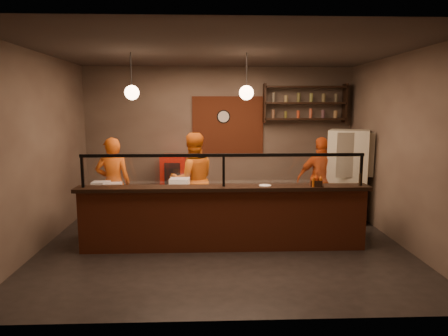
{
  "coord_description": "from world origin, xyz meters",
  "views": [
    {
      "loc": [
        -0.23,
        -6.56,
        2.32
      ],
      "look_at": [
        0.03,
        0.3,
        1.26
      ],
      "focal_mm": 32.0,
      "sensor_mm": 36.0,
      "label": 1
    }
  ],
  "objects_px": {
    "wall_clock": "(223,117)",
    "fridge": "(348,176)",
    "cook_mid": "(193,180)",
    "pizza_dough": "(234,188)",
    "pepper_mill": "(360,180)",
    "red_cooler": "(175,184)",
    "cook_right": "(321,179)",
    "cook_left": "(113,184)",
    "condiment_caddy": "(316,183)"
  },
  "relations": [
    {
      "from": "fridge",
      "to": "pizza_dough",
      "type": "distance_m",
      "value": 2.62
    },
    {
      "from": "pepper_mill",
      "to": "cook_right",
      "type": "bearing_deg",
      "value": 95.18
    },
    {
      "from": "cook_mid",
      "to": "pepper_mill",
      "type": "height_order",
      "value": "cook_mid"
    },
    {
      "from": "red_cooler",
      "to": "pizza_dough",
      "type": "xyz_separation_m",
      "value": [
        1.2,
        -1.86,
        0.27
      ]
    },
    {
      "from": "cook_left",
      "to": "fridge",
      "type": "xyz_separation_m",
      "value": [
        4.65,
        0.42,
        0.05
      ]
    },
    {
      "from": "fridge",
      "to": "red_cooler",
      "type": "distance_m",
      "value": 3.69
    },
    {
      "from": "pizza_dough",
      "to": "fridge",
      "type": "bearing_deg",
      "value": 24.1
    },
    {
      "from": "condiment_caddy",
      "to": "pizza_dough",
      "type": "bearing_deg",
      "value": 152.66
    },
    {
      "from": "cook_right",
      "to": "red_cooler",
      "type": "relative_size",
      "value": 1.35
    },
    {
      "from": "wall_clock",
      "to": "pepper_mill",
      "type": "distance_m",
      "value": 3.62
    },
    {
      "from": "cook_right",
      "to": "red_cooler",
      "type": "height_order",
      "value": "cook_right"
    },
    {
      "from": "cook_left",
      "to": "cook_right",
      "type": "xyz_separation_m",
      "value": [
        4.1,
        0.38,
        -0.02
      ]
    },
    {
      "from": "wall_clock",
      "to": "fridge",
      "type": "distance_m",
      "value": 2.97
    },
    {
      "from": "wall_clock",
      "to": "cook_mid",
      "type": "xyz_separation_m",
      "value": [
        -0.64,
        -1.44,
        -1.18
      ]
    },
    {
      "from": "cook_right",
      "to": "pepper_mill",
      "type": "xyz_separation_m",
      "value": [
        0.15,
        -1.66,
        0.3
      ]
    },
    {
      "from": "pizza_dough",
      "to": "red_cooler",
      "type": "bearing_deg",
      "value": 122.87
    },
    {
      "from": "pepper_mill",
      "to": "pizza_dough",
      "type": "bearing_deg",
      "value": 162.6
    },
    {
      "from": "cook_left",
      "to": "cook_mid",
      "type": "height_order",
      "value": "cook_mid"
    },
    {
      "from": "wall_clock",
      "to": "pizza_dough",
      "type": "height_order",
      "value": "wall_clock"
    },
    {
      "from": "condiment_caddy",
      "to": "cook_mid",
      "type": "bearing_deg",
      "value": 145.62
    },
    {
      "from": "red_cooler",
      "to": "condiment_caddy",
      "type": "relative_size",
      "value": 7.0
    },
    {
      "from": "pepper_mill",
      "to": "wall_clock",
      "type": "bearing_deg",
      "value": 126.96
    },
    {
      "from": "red_cooler",
      "to": "condiment_caddy",
      "type": "distance_m",
      "value": 3.56
    },
    {
      "from": "fridge",
      "to": "red_cooler",
      "type": "height_order",
      "value": "fridge"
    },
    {
      "from": "red_cooler",
      "to": "pepper_mill",
      "type": "distance_m",
      "value": 4.08
    },
    {
      "from": "cook_mid",
      "to": "fridge",
      "type": "bearing_deg",
      "value": 171.98
    },
    {
      "from": "wall_clock",
      "to": "pepper_mill",
      "type": "height_order",
      "value": "wall_clock"
    },
    {
      "from": "cook_mid",
      "to": "pizza_dough",
      "type": "xyz_separation_m",
      "value": [
        0.75,
        -0.73,
        -0.01
      ]
    },
    {
      "from": "condiment_caddy",
      "to": "pepper_mill",
      "type": "xyz_separation_m",
      "value": [
        0.72,
        0.03,
        0.05
      ]
    },
    {
      "from": "cook_mid",
      "to": "cook_right",
      "type": "distance_m",
      "value": 2.61
    },
    {
      "from": "cook_mid",
      "to": "cook_right",
      "type": "bearing_deg",
      "value": 172.41
    },
    {
      "from": "pepper_mill",
      "to": "red_cooler",
      "type": "bearing_deg",
      "value": 142.17
    },
    {
      "from": "wall_clock",
      "to": "pizza_dough",
      "type": "xyz_separation_m",
      "value": [
        0.1,
        -2.17,
        -1.19
      ]
    },
    {
      "from": "wall_clock",
      "to": "fridge",
      "type": "bearing_deg",
      "value": -23.63
    },
    {
      "from": "cook_right",
      "to": "pizza_dough",
      "type": "bearing_deg",
      "value": 29.38
    },
    {
      "from": "cook_left",
      "to": "condiment_caddy",
      "type": "xyz_separation_m",
      "value": [
        3.53,
        -1.31,
        0.23
      ]
    },
    {
      "from": "cook_right",
      "to": "wall_clock",
      "type": "bearing_deg",
      "value": -29.99
    },
    {
      "from": "cook_left",
      "to": "red_cooler",
      "type": "height_order",
      "value": "cook_left"
    },
    {
      "from": "cook_left",
      "to": "condiment_caddy",
      "type": "height_order",
      "value": "cook_left"
    },
    {
      "from": "fridge",
      "to": "cook_left",
      "type": "bearing_deg",
      "value": -151.88
    },
    {
      "from": "wall_clock",
      "to": "cook_left",
      "type": "height_order",
      "value": "wall_clock"
    },
    {
      "from": "cook_right",
      "to": "pepper_mill",
      "type": "height_order",
      "value": "cook_right"
    },
    {
      "from": "pepper_mill",
      "to": "condiment_caddy",
      "type": "bearing_deg",
      "value": -177.38
    },
    {
      "from": "cook_mid",
      "to": "cook_left",
      "type": "bearing_deg",
      "value": -11.41
    },
    {
      "from": "cook_left",
      "to": "fridge",
      "type": "bearing_deg",
      "value": 179.11
    },
    {
      "from": "cook_right",
      "to": "fridge",
      "type": "distance_m",
      "value": 0.56
    },
    {
      "from": "condiment_caddy",
      "to": "cook_left",
      "type": "bearing_deg",
      "value": 159.67
    },
    {
      "from": "red_cooler",
      "to": "pepper_mill",
      "type": "relative_size",
      "value": 6.57
    },
    {
      "from": "cook_left",
      "to": "pizza_dough",
      "type": "height_order",
      "value": "cook_left"
    },
    {
      "from": "wall_clock",
      "to": "cook_left",
      "type": "xyz_separation_m",
      "value": [
        -2.15,
        -1.52,
        -1.22
      ]
    }
  ]
}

